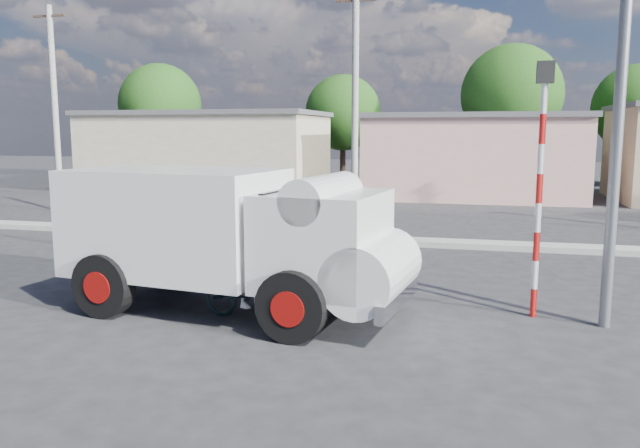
% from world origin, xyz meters
% --- Properties ---
extents(ground_plane, '(120.00, 120.00, 0.00)m').
position_xyz_m(ground_plane, '(0.00, 0.00, 0.00)').
color(ground_plane, '#272729').
rests_on(ground_plane, ground).
extents(median, '(40.00, 0.80, 0.16)m').
position_xyz_m(median, '(0.00, 8.00, 0.08)').
color(median, '#99968E').
rests_on(median, ground).
extents(truck, '(6.37, 3.07, 2.53)m').
position_xyz_m(truck, '(-1.94, 0.48, 1.40)').
color(truck, black).
rests_on(truck, ground).
extents(bicycle, '(2.24, 1.39, 1.11)m').
position_xyz_m(bicycle, '(-1.46, -0.01, 0.56)').
color(bicycle, black).
rests_on(bicycle, ground).
extents(cyclist, '(0.63, 0.77, 1.82)m').
position_xyz_m(cyclist, '(-1.46, -0.01, 0.91)').
color(cyclist, white).
rests_on(cyclist, ground).
extents(traffic_pole, '(0.28, 0.18, 4.36)m').
position_xyz_m(traffic_pole, '(3.20, 1.50, 2.59)').
color(traffic_pole, red).
rests_on(traffic_pole, ground).
extents(streetlight, '(2.34, 0.22, 9.00)m').
position_xyz_m(streetlight, '(4.14, 1.20, 4.96)').
color(streetlight, slate).
rests_on(streetlight, ground).
extents(building_row, '(37.80, 7.30, 4.44)m').
position_xyz_m(building_row, '(1.10, 22.00, 2.13)').
color(building_row, '#C4B894').
rests_on(building_row, ground).
extents(tree_row, '(43.62, 7.43, 8.42)m').
position_xyz_m(tree_row, '(3.76, 28.45, 4.99)').
color(tree_row, '#38281E').
rests_on(tree_row, ground).
extents(utility_poles, '(35.40, 0.24, 8.00)m').
position_xyz_m(utility_poles, '(3.25, 12.00, 4.07)').
color(utility_poles, '#99968E').
rests_on(utility_poles, ground).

